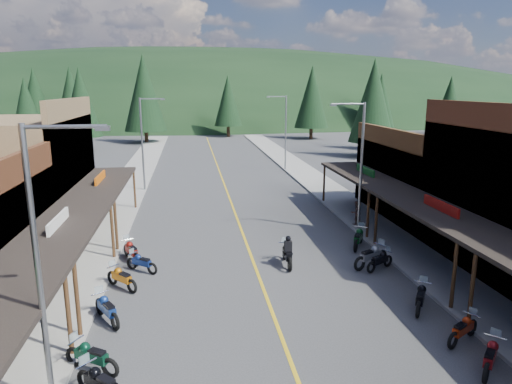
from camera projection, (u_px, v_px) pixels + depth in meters
name	position (u px, v px, depth m)	size (l,w,h in m)	color
ground	(267.00, 298.00, 19.62)	(220.00, 220.00, 0.00)	#38383A
centerline	(228.00, 193.00, 38.90)	(0.15, 90.00, 0.01)	gold
sidewalk_west	(123.00, 196.00, 37.67)	(3.40, 94.00, 0.15)	gray
sidewalk_east	(326.00, 189.00, 40.11)	(3.40, 94.00, 0.15)	gray
shop_west_3	(14.00, 177.00, 27.79)	(10.90, 10.20, 8.20)	brown
shop_east_3	(434.00, 180.00, 31.88)	(10.90, 10.20, 6.20)	#4C2D16
streetlight_0	(43.00, 260.00, 11.85)	(2.16, 0.18, 8.00)	gray
streetlight_1	(144.00, 140.00, 38.86)	(2.16, 0.18, 8.00)	gray
streetlight_2	(359.00, 162.00, 27.31)	(2.16, 0.18, 8.00)	gray
streetlight_3	(284.00, 129.00, 48.52)	(2.16, 0.18, 8.00)	gray
ridge_hill	(198.00, 115.00, 149.80)	(310.00, 140.00, 60.00)	black
pine_1	(71.00, 96.00, 82.13)	(5.88, 5.88, 12.50)	black
pine_2	(144.00, 93.00, 72.35)	(6.72, 6.72, 14.00)	black
pine_3	(228.00, 101.00, 82.37)	(5.04, 5.04, 11.00)	black
pine_4	(312.00, 97.00, 78.38)	(5.88, 5.88, 12.50)	black
pine_5	(373.00, 92.00, 92.03)	(6.72, 6.72, 14.00)	black
pine_6	(450.00, 100.00, 86.34)	(5.04, 5.04, 11.00)	black
pine_7	(35.00, 96.00, 86.79)	(5.88, 5.88, 12.50)	black
pine_8	(27.00, 112.00, 53.76)	(4.48, 4.48, 10.00)	black
pine_9	(380.00, 105.00, 64.95)	(4.93, 4.93, 10.80)	black
pine_10	(81.00, 102.00, 63.79)	(5.38, 5.38, 11.60)	black
pine_11	(373.00, 101.00, 57.46)	(5.82, 5.82, 12.40)	black
bike_west_5	(101.00, 383.00, 13.03)	(0.70, 2.11, 1.20)	black
bike_west_6	(91.00, 355.00, 14.38)	(0.69, 2.07, 1.18)	#0B3825
bike_west_7	(107.00, 308.00, 17.44)	(0.71, 2.13, 1.22)	navy
bike_west_8	(122.00, 277.00, 20.34)	(0.68, 2.04, 1.16)	#BB670D
bike_west_9	(142.00, 262.00, 22.24)	(0.62, 1.87, 1.07)	navy
bike_west_10	(131.00, 250.00, 23.65)	(0.70, 2.11, 1.21)	maroon
bike_east_5	(491.00, 355.00, 14.41)	(0.67, 2.02, 1.15)	maroon
bike_east_6	(463.00, 328.00, 16.09)	(0.64, 1.91, 1.09)	#A1270B
bike_east_7	(421.00, 296.00, 18.45)	(0.68, 2.05, 1.17)	black
bike_east_8	(380.00, 260.00, 22.49)	(0.62, 1.86, 1.06)	black
bike_east_9	(371.00, 255.00, 22.81)	(0.76, 2.28, 1.30)	gray
bike_east_10	(359.00, 237.00, 25.60)	(0.74, 2.22, 1.27)	#0C4018
rider_on_bike	(287.00, 253.00, 23.04)	(0.80, 2.20, 1.66)	black
pedestrian_east_b	(356.00, 213.00, 29.49)	(0.76, 0.44, 1.56)	brown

